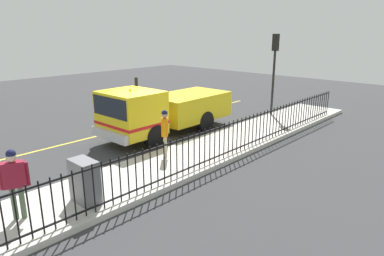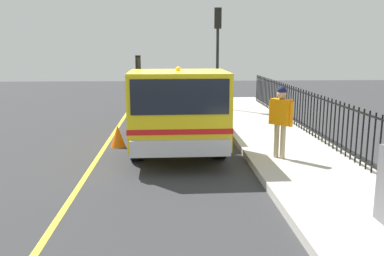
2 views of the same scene
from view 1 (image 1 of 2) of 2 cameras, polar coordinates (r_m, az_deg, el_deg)
ground_plane at (r=14.77m, az=-7.16°, el=-1.99°), size 47.42×47.42×0.00m
sidewalk_slab at (r=12.77m, az=1.22°, el=-4.37°), size 2.59×21.56×0.17m
lane_marking at (r=16.40m, az=-11.92°, el=-0.39°), size 0.12×19.40×0.01m
work_truck at (r=14.99m, az=-5.38°, el=3.18°), size 2.42×6.56×2.56m
worker_standing at (r=12.00m, az=-4.57°, el=-0.06°), size 0.49×0.50×1.71m
pedestrian_distant at (r=8.99m, az=-27.60°, el=-7.30°), size 0.39×0.60×1.76m
iron_fence at (r=11.89m, az=5.01°, el=-2.23°), size 0.04×18.36×1.28m
traffic_light_near at (r=18.46m, az=13.67°, el=11.26°), size 0.32×0.24×4.20m
utility_cabinet at (r=9.37m, az=-17.52°, el=-8.51°), size 0.83×0.48×1.16m
traffic_cone at (r=16.50m, az=-8.87°, el=0.96°), size 0.43×0.43×0.61m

